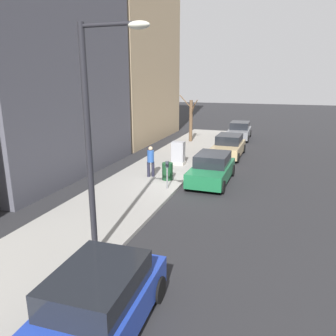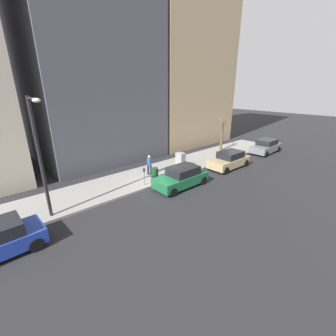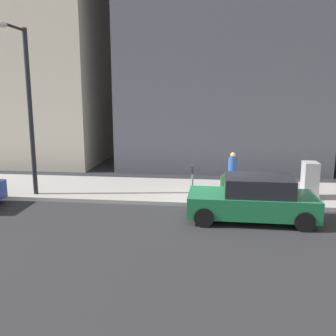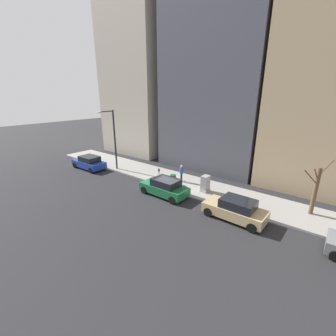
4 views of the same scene
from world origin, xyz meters
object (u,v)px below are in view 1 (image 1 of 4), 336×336
at_px(parked_car_grey, 239,131).
at_px(parked_car_tan, 229,146).
at_px(streetlamp, 96,126).
at_px(pedestrian_near_meter, 151,160).
at_px(parked_car_green, 212,169).
at_px(bare_tree, 191,120).
at_px(trash_bin, 167,171).
at_px(utility_box, 178,153).
at_px(parking_meter, 167,172).
at_px(parked_car_blue, 95,308).

height_order(parked_car_grey, parked_car_tan, same).
relative_size(streetlamp, pedestrian_near_meter, 3.92).
distance_m(parked_car_green, streetlamp, 9.31).
relative_size(parked_car_green, bare_tree, 1.10).
relative_size(trash_bin, pedestrian_near_meter, 0.54).
height_order(utility_box, bare_tree, bare_tree).
bearing_deg(trash_bin, utility_box, -82.92).
height_order(parked_car_grey, parking_meter, parked_car_grey).
bearing_deg(pedestrian_near_meter, parked_car_grey, 49.84).
xyz_separation_m(parked_car_grey, utility_box, (2.37, 11.14, 0.11)).
height_order(parking_meter, trash_bin, parking_meter).
relative_size(parked_car_grey, parked_car_blue, 1.00).
bearing_deg(utility_box, parked_car_blue, 100.09).
relative_size(parked_car_grey, utility_box, 2.96).
relative_size(parked_car_grey, parked_car_green, 1.01).
bearing_deg(parked_car_blue, pedestrian_near_meter, -75.87).
height_order(parked_car_tan, streetlamp, streetlamp).
height_order(bare_tree, pedestrian_near_meter, bare_tree).
bearing_deg(parked_car_grey, utility_box, 76.71).
relative_size(parked_car_grey, bare_tree, 1.11).
bearing_deg(parked_car_blue, parked_car_green, -92.39).
bearing_deg(utility_box, parked_car_green, 136.65).
relative_size(parked_car_blue, trash_bin, 4.73).
bearing_deg(pedestrian_near_meter, parked_car_blue, -102.29).
height_order(parked_car_green, streetlamp, streetlamp).
bearing_deg(parking_meter, trash_bin, -71.59).
xyz_separation_m(parked_car_grey, pedestrian_near_meter, (3.00, 14.12, 0.35)).
height_order(utility_box, streetlamp, streetlamp).
relative_size(parked_car_blue, pedestrian_near_meter, 2.56).
bearing_deg(parking_meter, bare_tree, -80.12).
bearing_deg(bare_tree, streetlamp, 97.03).
height_order(parked_car_tan, parked_car_green, same).
height_order(streetlamp, trash_bin, streetlamp).
distance_m(parking_meter, trash_bin, 1.47).
distance_m(parked_car_grey, bare_tree, 5.12).
xyz_separation_m(parked_car_green, utility_box, (2.59, -2.44, 0.11)).
height_order(parked_car_grey, utility_box, utility_box).
relative_size(parked_car_tan, pedestrian_near_meter, 2.55).
xyz_separation_m(parked_car_tan, trash_bin, (2.12, 7.01, -0.14)).
distance_m(parked_car_blue, trash_bin, 10.82).
xyz_separation_m(parked_car_blue, streetlamp, (1.44, -2.82, 3.28)).
xyz_separation_m(parked_car_green, parked_car_blue, (0.13, 11.40, 0.00)).
xyz_separation_m(parked_car_blue, trash_bin, (2.06, -10.62, -0.14)).
height_order(parking_meter, streetlamp, streetlamp).
xyz_separation_m(parked_car_tan, parked_car_blue, (0.06, 17.63, 0.00)).
bearing_deg(utility_box, parked_car_tan, -123.63).
bearing_deg(parked_car_green, pedestrian_near_meter, 10.07).
relative_size(bare_tree, pedestrian_near_meter, 2.30).
bearing_deg(utility_box, parked_car_grey, -102.00).
bearing_deg(streetlamp, parking_meter, -88.51).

